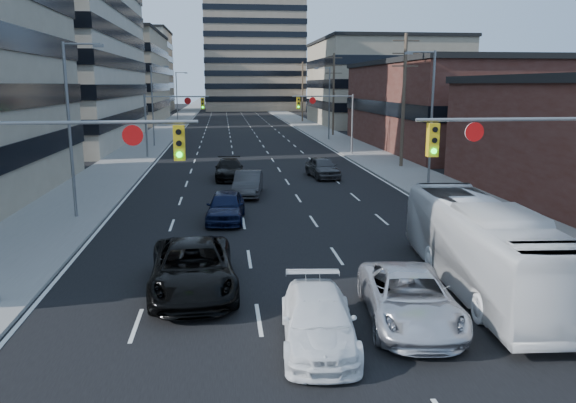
{
  "coord_description": "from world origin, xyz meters",
  "views": [
    {
      "loc": [
        -2.74,
        -9.75,
        6.94
      ],
      "look_at": [
        -0.14,
        12.73,
        2.2
      ],
      "focal_mm": 35.0,
      "sensor_mm": 36.0,
      "label": 1
    }
  ],
  "objects_px": {
    "white_van": "(318,320)",
    "sedan_blue": "(226,206)",
    "black_pickup": "(193,268)",
    "silver_suv": "(409,298)",
    "transit_bus": "(483,247)"
  },
  "relations": [
    {
      "from": "black_pickup",
      "to": "silver_suv",
      "type": "bearing_deg",
      "value": -29.9
    },
    {
      "from": "silver_suv",
      "to": "transit_bus",
      "type": "relative_size",
      "value": 0.51
    },
    {
      "from": "white_van",
      "to": "transit_bus",
      "type": "height_order",
      "value": "transit_bus"
    },
    {
      "from": "white_van",
      "to": "sedan_blue",
      "type": "xyz_separation_m",
      "value": [
        -2.39,
        14.37,
        0.09
      ]
    },
    {
      "from": "white_van",
      "to": "silver_suv",
      "type": "relative_size",
      "value": 0.87
    },
    {
      "from": "transit_bus",
      "to": "sedan_blue",
      "type": "distance_m",
      "value": 13.93
    },
    {
      "from": "black_pickup",
      "to": "sedan_blue",
      "type": "bearing_deg",
      "value": 79.92
    },
    {
      "from": "white_van",
      "to": "silver_suv",
      "type": "height_order",
      "value": "silver_suv"
    },
    {
      "from": "silver_suv",
      "to": "white_van",
      "type": "bearing_deg",
      "value": -152.65
    },
    {
      "from": "transit_bus",
      "to": "black_pickup",
      "type": "bearing_deg",
      "value": 179.37
    },
    {
      "from": "sedan_blue",
      "to": "silver_suv",
      "type": "bearing_deg",
      "value": -63.69
    },
    {
      "from": "white_van",
      "to": "transit_bus",
      "type": "bearing_deg",
      "value": 34.19
    },
    {
      "from": "black_pickup",
      "to": "silver_suv",
      "type": "relative_size",
      "value": 1.11
    },
    {
      "from": "transit_bus",
      "to": "sedan_blue",
      "type": "bearing_deg",
      "value": 132.81
    },
    {
      "from": "black_pickup",
      "to": "silver_suv",
      "type": "distance_m",
      "value": 7.25
    }
  ]
}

